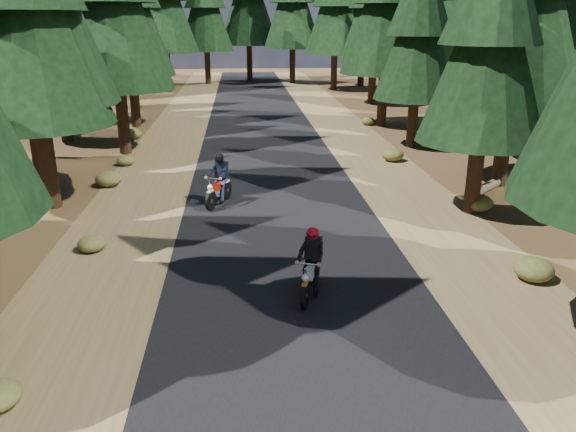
% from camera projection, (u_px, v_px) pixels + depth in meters
% --- Properties ---
extents(ground, '(120.00, 120.00, 0.00)m').
position_uv_depth(ground, '(294.00, 282.00, 13.04)').
color(ground, '#422F17').
rests_on(ground, ground).
extents(road, '(6.00, 100.00, 0.01)m').
position_uv_depth(road, '(279.00, 212.00, 17.74)').
color(road, black).
rests_on(road, ground).
extents(shoulder_l, '(3.20, 100.00, 0.01)m').
position_uv_depth(shoulder_l, '(131.00, 216.00, 17.37)').
color(shoulder_l, brown).
rests_on(shoulder_l, ground).
extents(shoulder_r, '(3.20, 100.00, 0.01)m').
position_uv_depth(shoulder_r, '(420.00, 208.00, 18.11)').
color(shoulder_r, brown).
rests_on(shoulder_r, ground).
extents(log_near, '(3.60, 3.47, 0.32)m').
position_uv_depth(log_near, '(499.00, 181.00, 20.64)').
color(log_near, '#4C4233').
rests_on(log_near, ground).
extents(understory_shrubs, '(15.59, 28.54, 0.64)m').
position_uv_depth(understory_shrubs, '(319.00, 179.00, 20.38)').
color(understory_shrubs, '#474C1E').
rests_on(understory_shrubs, ground).
extents(rider_lead, '(1.05, 1.82, 1.55)m').
position_uv_depth(rider_lead, '(311.00, 275.00, 12.19)').
color(rider_lead, silver).
rests_on(rider_lead, road).
extents(rider_follow, '(1.26, 1.94, 1.67)m').
position_uv_depth(rider_follow, '(219.00, 188.00, 18.28)').
color(rider_follow, maroon).
rests_on(rider_follow, road).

